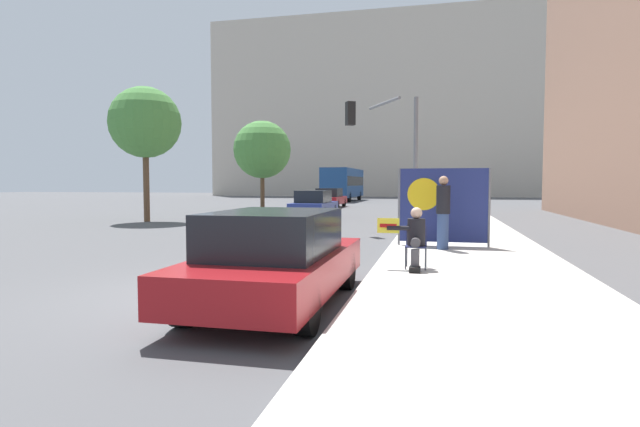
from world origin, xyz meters
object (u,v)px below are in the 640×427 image
(car_on_road_midblock, at_px, (330,198))
(street_tree_near_curb, at_px, (145,123))
(protest_banner, at_px, (442,205))
(city_bus_on_road, at_px, (343,183))
(seated_protester, at_px, (415,236))
(pedestrian_behind, at_px, (462,210))
(street_tree_midblock, at_px, (262,150))
(parked_car_curbside, at_px, (276,258))
(jogger_on_sidewalk, at_px, (443,212))
(traffic_light_pole, at_px, (390,138))
(car_on_road_nearest, at_px, (314,204))

(car_on_road_midblock, relative_size, street_tree_near_curb, 0.69)
(protest_banner, xyz_separation_m, city_bus_on_road, (-9.38, 36.49, 0.64))
(seated_protester, xyz_separation_m, pedestrian_behind, (1.15, 5.76, 0.22))
(pedestrian_behind, bearing_deg, street_tree_midblock, -177.22)
(parked_car_curbside, relative_size, city_bus_on_road, 0.41)
(pedestrian_behind, bearing_deg, jogger_on_sidewalk, -46.66)
(protest_banner, relative_size, street_tree_near_curb, 0.37)
(car_on_road_midblock, xyz_separation_m, street_tree_midblock, (-3.46, -5.11, 3.28))
(protest_banner, distance_m, parked_car_curbside, 6.93)
(jogger_on_sidewalk, height_order, traffic_light_pole, traffic_light_pole)
(seated_protester, relative_size, traffic_light_pole, 0.24)
(city_bus_on_road, bearing_deg, jogger_on_sidewalk, -75.83)
(city_bus_on_road, bearing_deg, street_tree_near_curb, -98.01)
(pedestrian_behind, relative_size, parked_car_curbside, 0.38)
(traffic_light_pole, height_order, car_on_road_nearest, traffic_light_pole)
(protest_banner, height_order, car_on_road_nearest, protest_banner)
(car_on_road_nearest, bearing_deg, pedestrian_behind, -54.83)
(street_tree_near_curb, bearing_deg, seated_protester, -41.29)
(jogger_on_sidewalk, height_order, car_on_road_midblock, jogger_on_sidewalk)
(seated_protester, height_order, parked_car_curbside, parked_car_curbside)
(pedestrian_behind, bearing_deg, seated_protester, -45.64)
(jogger_on_sidewalk, bearing_deg, traffic_light_pole, -100.86)
(jogger_on_sidewalk, relative_size, city_bus_on_road, 0.17)
(protest_banner, xyz_separation_m, street_tree_near_curb, (-13.45, 7.60, 3.38))
(pedestrian_behind, xyz_separation_m, parked_car_curbside, (-3.03, -8.50, -0.30))
(pedestrian_behind, bearing_deg, car_on_road_nearest, -179.18)
(pedestrian_behind, bearing_deg, street_tree_near_curb, -145.97)
(street_tree_near_curb, bearing_deg, car_on_road_nearest, 32.01)
(car_on_road_nearest, relative_size, street_tree_midblock, 0.70)
(traffic_light_pole, height_order, car_on_road_midblock, traffic_light_pole)
(street_tree_midblock, bearing_deg, seated_protester, -63.37)
(seated_protester, relative_size, street_tree_midblock, 0.20)
(car_on_road_midblock, bearing_deg, car_on_road_nearest, -82.24)
(seated_protester, bearing_deg, jogger_on_sidewalk, 76.83)
(jogger_on_sidewalk, distance_m, protest_banner, 0.71)
(parked_car_curbside, bearing_deg, pedestrian_behind, 70.36)
(car_on_road_nearest, relative_size, car_on_road_midblock, 0.96)
(street_tree_near_curb, relative_size, street_tree_midblock, 1.07)
(jogger_on_sidewalk, bearing_deg, parked_car_curbside, 38.77)
(car_on_road_midblock, bearing_deg, jogger_on_sidewalk, -71.49)
(parked_car_curbside, height_order, car_on_road_midblock, car_on_road_midblock)
(traffic_light_pole, bearing_deg, jogger_on_sidewalk, -72.53)
(traffic_light_pole, relative_size, parked_car_curbside, 1.13)
(jogger_on_sidewalk, height_order, parked_car_curbside, jogger_on_sidewalk)
(pedestrian_behind, relative_size, car_on_road_nearest, 0.40)
(traffic_light_pole, xyz_separation_m, car_on_road_midblock, (-6.03, 17.65, -2.75))
(seated_protester, relative_size, pedestrian_behind, 0.71)
(protest_banner, bearing_deg, traffic_light_pole, 109.53)
(car_on_road_nearest, bearing_deg, street_tree_near_curb, -147.99)
(traffic_light_pole, distance_m, street_tree_near_curb, 11.85)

